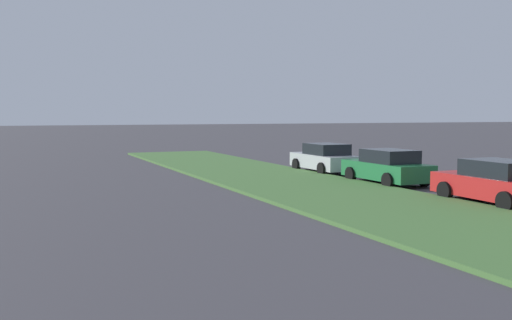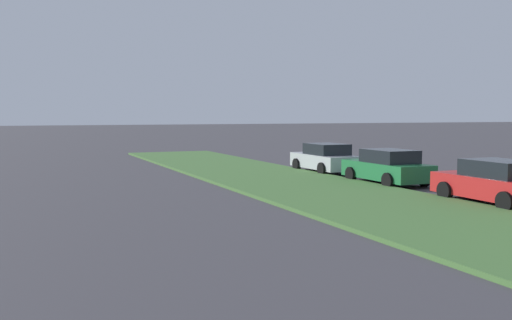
% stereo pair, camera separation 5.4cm
% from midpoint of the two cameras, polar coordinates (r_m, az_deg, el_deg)
% --- Properties ---
extents(grass_median, '(60.00, 6.00, 0.12)m').
position_cam_midpoint_polar(grass_median, '(16.52, 18.42, -5.81)').
color(grass_median, '#477238').
rests_on(grass_median, ground).
extents(parked_car_red, '(4.33, 2.08, 1.47)m').
position_cam_midpoint_polar(parked_car_red, '(20.49, 22.78, -2.09)').
color(parked_car_red, red).
rests_on(parked_car_red, ground).
extents(parked_car_green, '(4.31, 2.04, 1.47)m').
position_cam_midpoint_polar(parked_car_green, '(25.00, 12.94, -0.69)').
color(parked_car_green, '#1E6B38').
rests_on(parked_car_green, ground).
extents(parked_car_silver, '(4.31, 2.04, 1.47)m').
position_cam_midpoint_polar(parked_car_silver, '(29.34, 6.92, 0.16)').
color(parked_car_silver, '#B2B5BA').
rests_on(parked_car_silver, ground).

